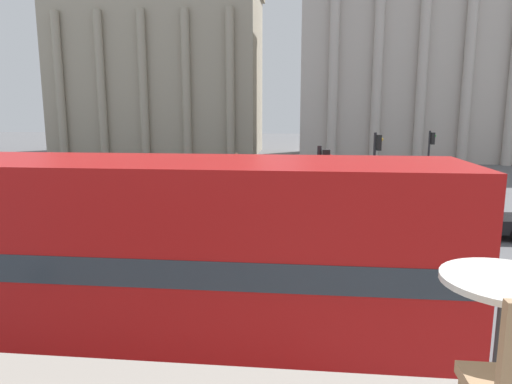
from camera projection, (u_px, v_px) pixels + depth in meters
name	position (u px, v px, depth m)	size (l,w,h in m)	color
double_decker_bus	(144.00, 264.00, 8.12)	(11.01, 2.62, 4.24)	black
cafe_dining_table	(505.00, 318.00, 2.11)	(0.60, 0.60, 0.73)	#2D2D30
plaza_building_left	(160.00, 74.00, 54.14)	(24.10, 12.24, 18.74)	#A39984
plaza_building_right	(447.00, 63.00, 47.85)	(31.01, 13.77, 20.05)	#BCB2A8
traffic_light_near	(321.00, 199.00, 12.40)	(0.42, 0.24, 4.15)	black
traffic_light_mid	(376.00, 165.00, 20.56)	(0.42, 0.24, 4.10)	black
traffic_light_far	(430.00, 154.00, 26.91)	(0.42, 0.24, 3.90)	black
car_black	(472.00, 219.00, 18.54)	(4.20, 1.93, 1.35)	black
pedestrian_white	(294.00, 191.00, 23.43)	(0.32, 0.32, 1.69)	#282B33
pedestrian_olive	(236.00, 162.00, 35.91)	(0.32, 0.32, 1.82)	#282B33
pedestrian_red	(380.00, 190.00, 23.76)	(0.32, 0.32, 1.68)	#282B33
pedestrian_grey	(339.00, 178.00, 28.09)	(0.32, 0.32, 1.68)	#282B33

